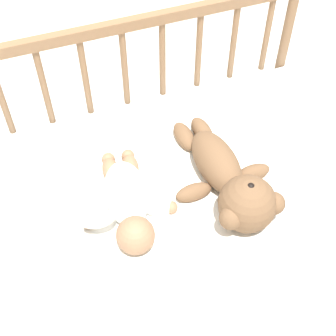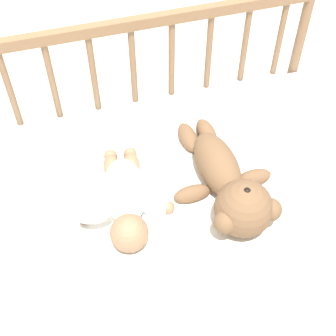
% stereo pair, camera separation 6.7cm
% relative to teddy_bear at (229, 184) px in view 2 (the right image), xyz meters
% --- Properties ---
extents(ground_plane, '(12.00, 12.00, 0.00)m').
position_rel_teddy_bear_xyz_m(ground_plane, '(-0.14, 0.13, -0.59)').
color(ground_plane, silver).
extents(crib_mattress, '(1.27, 0.71, 0.53)m').
position_rel_teddy_bear_xyz_m(crib_mattress, '(-0.14, 0.13, -0.33)').
color(crib_mattress, silver).
rests_on(crib_mattress, ground_plane).
extents(crib_rail, '(1.27, 0.04, 0.85)m').
position_rel_teddy_bear_xyz_m(crib_rail, '(-0.14, 0.50, 0.01)').
color(crib_rail, brown).
rests_on(crib_rail, ground_plane).
extents(blanket, '(0.82, 0.59, 0.01)m').
position_rel_teddy_bear_xyz_m(blanket, '(-0.11, 0.09, -0.06)').
color(blanket, white).
rests_on(blanket, crib_mattress).
extents(teddy_bear, '(0.31, 0.49, 0.16)m').
position_rel_teddy_bear_xyz_m(teddy_bear, '(0.00, 0.00, 0.00)').
color(teddy_bear, brown).
rests_on(teddy_bear, crib_mattress).
extents(baby, '(0.28, 0.38, 0.10)m').
position_rel_teddy_bear_xyz_m(baby, '(-0.29, 0.06, -0.02)').
color(baby, white).
rests_on(baby, crib_mattress).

